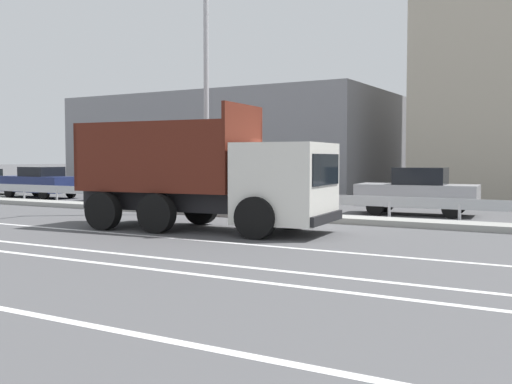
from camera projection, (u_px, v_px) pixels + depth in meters
ground_plane at (288, 227)px, 17.16m from camera, size 320.00×320.00×0.00m
lane_strip_0 at (160, 237)px, 14.88m from camera, size 67.92×0.16×0.01m
lane_strip_1 at (86, 250)px, 12.74m from camera, size 67.92×0.16×0.01m
lane_strip_2 at (48, 257)px, 11.88m from camera, size 67.92×0.16×0.01m
median_island at (315, 218)px, 18.82m from camera, size 37.35×1.10×0.18m
median_guardrail at (326, 201)px, 19.55m from camera, size 67.92×0.09×0.78m
dump_truck at (231, 185)px, 16.00m from camera, size 7.33×3.17×3.38m
median_road_sign at (186, 175)px, 21.26m from camera, size 0.73×0.16×2.59m
street_lamp_1 at (203, 42)px, 20.59m from camera, size 0.71×2.72×10.84m
parked_car_2 at (40, 182)px, 29.76m from camera, size 4.42×1.96×1.54m
parked_car_3 at (137, 185)px, 27.07m from camera, size 5.00×2.30×1.47m
parked_car_4 at (266, 189)px, 24.06m from camera, size 4.38×1.91×1.45m
parked_car_5 at (418, 192)px, 20.68m from camera, size 4.17×2.06×1.65m
background_building_0 at (236, 143)px, 40.28m from camera, size 20.28×11.14×6.01m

